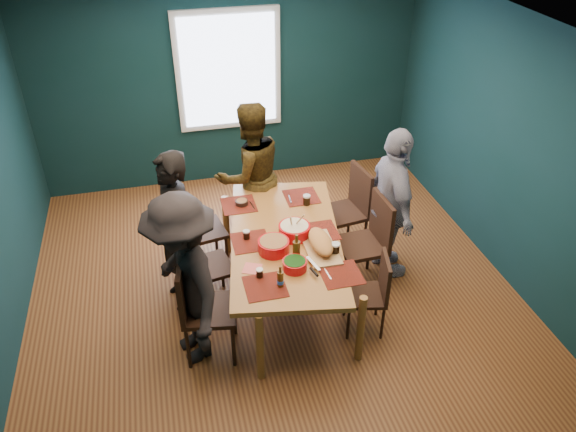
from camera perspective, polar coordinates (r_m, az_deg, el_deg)
The scene contains 26 objects.
room at distance 5.51m, azimuth -2.44°, elevation 5.50°, with size 5.01×5.01×2.71m.
dining_table at distance 5.48m, azimuth -0.27°, elevation -2.75°, with size 1.39×2.23×0.79m.
chair_left_far at distance 6.05m, azimuth -9.60°, elevation -0.92°, with size 0.52×0.52×1.00m.
chair_left_mid at distance 5.58m, azimuth -8.93°, elevation -4.64°, with size 0.50×0.50×0.95m.
chair_left_near at distance 5.06m, azimuth -9.16°, elevation -8.62°, with size 0.54×0.54×1.03m.
chair_right_far at distance 6.34m, azimuth 6.42°, elevation 1.23°, with size 0.52×0.52×1.02m.
chair_right_mid at distance 5.83m, azimuth 8.36°, elevation -2.03°, with size 0.49×0.49×1.04m.
chair_right_near at distance 5.37m, azimuth 8.72°, elevation -7.29°, with size 0.45×0.45×0.83m.
person_far_left at distance 5.51m, azimuth -11.37°, elevation -1.67°, with size 0.62×0.40×1.69m, color black.
person_back at distance 6.34m, azimuth -3.88°, elevation 4.18°, with size 0.83×0.65×1.71m, color black.
person_right at distance 5.90m, azimuth 10.51°, elevation 1.09°, with size 0.99×0.41×1.70m, color white.
person_near_left at distance 4.90m, azimuth -10.44°, elevation -6.56°, with size 1.09×0.63×1.69m, color black.
bowl_salad at distance 5.22m, azimuth -1.47°, elevation -3.02°, with size 0.29×0.29×0.12m.
bowl_dumpling at distance 5.41m, azimuth 0.65°, elevation -1.44°, with size 0.31×0.31×0.29m.
bowl_herbs at distance 5.01m, azimuth 0.68°, elevation -4.95°, with size 0.22×0.22×0.10m.
cutting_board at distance 5.24m, azimuth 3.32°, elevation -2.80°, with size 0.34×0.70×0.15m.
small_bowl at distance 5.92m, azimuth -4.72°, elevation 1.39°, with size 0.13×0.13×0.06m.
beer_bottle_a at distance 4.81m, azimuth -0.78°, elevation -6.44°, with size 0.06×0.06×0.22m.
beer_bottle_b at distance 5.09m, azimuth 0.87°, elevation -3.45°, with size 0.07×0.07×0.27m.
cola_glass_a at distance 4.93m, azimuth -2.91°, elevation -5.78°, with size 0.06×0.06×0.09m.
cola_glass_b at distance 5.20m, azimuth 4.83°, elevation -3.28°, with size 0.08×0.08×0.12m.
cola_glass_c at distance 5.90m, azimuth 1.91°, elevation 1.69°, with size 0.08×0.08×0.11m.
cola_glass_d at distance 5.40m, azimuth -4.25°, elevation -1.88°, with size 0.07×0.07×0.09m.
napkin_a at distance 5.56m, azimuth 3.76°, elevation -1.32°, with size 0.16×0.16×0.00m, color #E66561.
napkin_b at distance 5.06m, azimuth -3.67°, elevation -5.36°, with size 0.16×0.16×0.00m, color #E66561.
napkin_c at distance 4.94m, azimuth 5.45°, elevation -6.55°, with size 0.15×0.15×0.00m, color #E66561.
Camera 1 is at (-0.94, -4.51, 3.96)m, focal length 35.00 mm.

